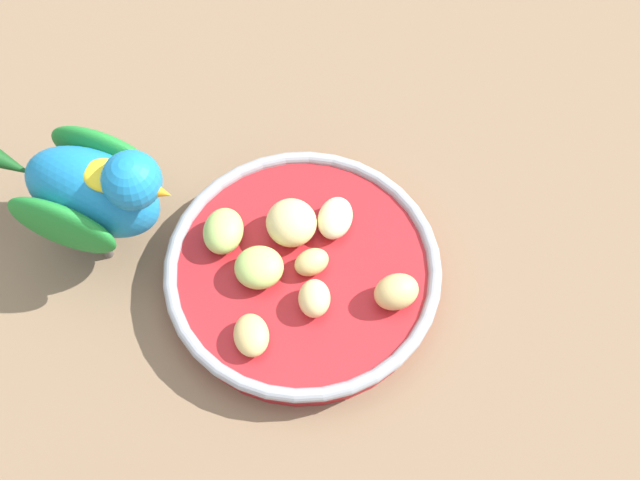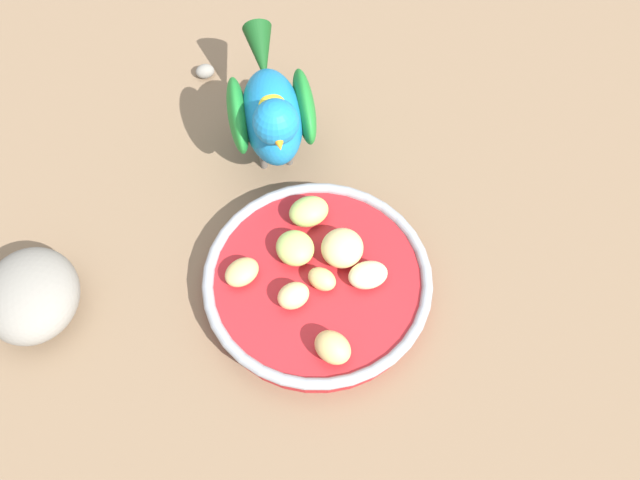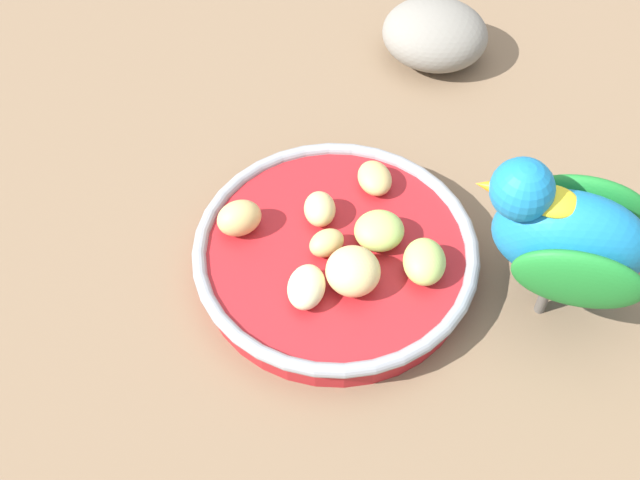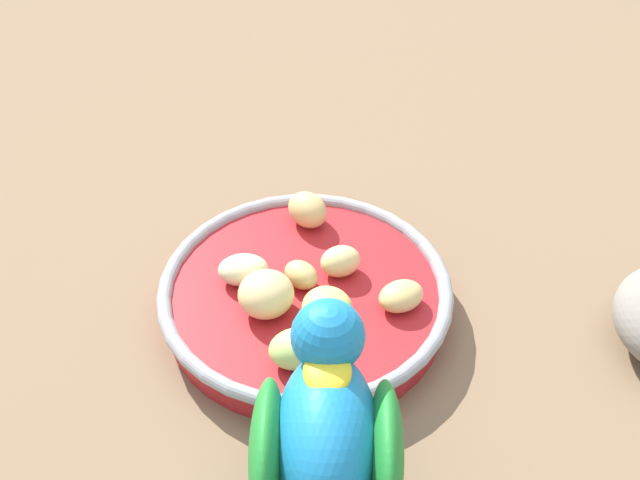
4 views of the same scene
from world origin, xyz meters
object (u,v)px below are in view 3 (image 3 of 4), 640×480
at_px(apple_piece_0, 317,207).
at_px(apple_piece_2, 306,287).
at_px(apple_piece_6, 378,232).
at_px(feeding_bowl, 336,256).
at_px(apple_piece_4, 239,218).
at_px(apple_piece_3, 327,243).
at_px(parrot, 577,235).
at_px(apple_piece_7, 375,178).
at_px(rock_large, 435,34).
at_px(apple_piece_1, 425,261).
at_px(apple_piece_5, 353,271).

xyz_separation_m(apple_piece_0, apple_piece_2, (-0.06, -0.04, -0.00)).
relative_size(apple_piece_0, apple_piece_6, 0.80).
height_order(feeding_bowl, apple_piece_4, apple_piece_4).
distance_m(apple_piece_4, apple_piece_6, 0.10).
height_order(apple_piece_0, apple_piece_4, apple_piece_4).
relative_size(apple_piece_3, parrot, 0.15).
distance_m(apple_piece_7, parrot, 0.16).
xyz_separation_m(apple_piece_3, rock_large, (0.24, 0.09, -0.01)).
relative_size(apple_piece_6, rock_large, 0.38).
bearing_deg(apple_piece_0, parrot, -65.80).
bearing_deg(apple_piece_1, feeding_bowl, 114.64).
height_order(apple_piece_2, apple_piece_3, apple_piece_2).
xyz_separation_m(apple_piece_5, apple_piece_7, (0.08, 0.05, -0.01)).
height_order(apple_piece_3, apple_piece_5, apple_piece_5).
distance_m(apple_piece_6, parrot, 0.14).
bearing_deg(rock_large, apple_piece_5, -154.35).
height_order(feeding_bowl, parrot, parrot).
xyz_separation_m(apple_piece_6, rock_large, (0.21, 0.11, -0.01)).
xyz_separation_m(apple_piece_7, rock_large, (0.17, 0.07, -0.01)).
bearing_deg(rock_large, apple_piece_0, -164.63).
height_order(apple_piece_2, apple_piece_6, apple_piece_6).
relative_size(apple_piece_1, apple_piece_2, 1.06).
distance_m(apple_piece_0, apple_piece_2, 0.07).
xyz_separation_m(apple_piece_1, apple_piece_6, (-0.00, 0.04, -0.00)).
relative_size(apple_piece_2, rock_large, 0.38).
relative_size(feeding_bowl, apple_piece_2, 5.82).
bearing_deg(feeding_bowl, apple_piece_5, -117.08).
height_order(apple_piece_4, apple_piece_7, apple_piece_4).
relative_size(apple_piece_3, rock_large, 0.28).
distance_m(apple_piece_0, rock_large, 0.23).
height_order(feeding_bowl, apple_piece_7, apple_piece_7).
relative_size(apple_piece_1, apple_piece_7, 1.15).
xyz_separation_m(apple_piece_3, apple_piece_4, (-0.03, 0.06, 0.00)).
relative_size(feeding_bowl, apple_piece_4, 6.28).
height_order(feeding_bowl, apple_piece_1, apple_piece_1).
bearing_deg(apple_piece_4, rock_large, 5.87).
bearing_deg(apple_piece_0, apple_piece_3, -125.20).
xyz_separation_m(apple_piece_2, parrot, (0.13, -0.12, 0.04)).
relative_size(apple_piece_2, apple_piece_3, 1.35).
distance_m(feeding_bowl, parrot, 0.17).
height_order(apple_piece_5, parrot, parrot).
bearing_deg(apple_piece_4, apple_piece_6, -54.56).
distance_m(apple_piece_1, apple_piece_5, 0.05).
bearing_deg(apple_piece_5, apple_piece_3, 74.46).
bearing_deg(apple_piece_5, parrot, -45.99).
relative_size(parrot, rock_large, 1.83).
relative_size(apple_piece_7, parrot, 0.19).
distance_m(apple_piece_6, apple_piece_7, 0.05).
relative_size(feeding_bowl, apple_piece_1, 5.51).
height_order(feeding_bowl, apple_piece_3, apple_piece_3).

